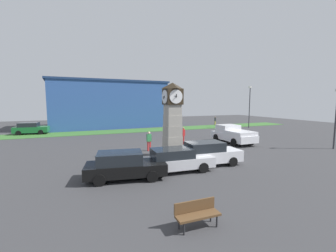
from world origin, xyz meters
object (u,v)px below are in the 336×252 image
Objects in this scene: clock_tower at (173,119)px; pedestrian_crossing_lot at (215,120)px; bollard_end_row at (171,162)px; car_near_tower at (176,160)px; pedestrian_near_bench at (149,140)px; bollard_mid_row at (207,157)px; bollard_far_row at (194,160)px; car_navy_sedan at (124,165)px; pickup_truck at (233,134)px; bollard_near_tower at (225,156)px; pedestrian_by_cars at (183,134)px; street_lamp_far_side at (250,104)px; car_by_building at (208,153)px; car_far_lot at (31,128)px; street_lamp_near_road at (336,114)px; bench at (197,212)px.

clock_tower reaches higher than pedestrian_crossing_lot.
bollard_end_row is 0.41m from car_near_tower.
clock_tower reaches higher than pedestrian_near_bench.
bollard_mid_row is 2.83m from bollard_end_row.
car_navy_sedan is (-4.72, -0.33, 0.28)m from bollard_far_row.
pedestrian_crossing_lot is at bearing 61.73° from pickup_truck.
pedestrian_by_cars reaches higher than bollard_near_tower.
bollard_far_row is at bearing -111.19° from pedestrian_by_cars.
street_lamp_far_side is at bearing 34.76° from car_navy_sedan.
bollard_far_row is 0.22× the size of car_by_building.
bollard_mid_row is 7.57m from pedestrian_by_cars.
street_lamp_far_side is (19.52, 13.02, 0.93)m from clock_tower.
bollard_end_row is 2.82m from car_by_building.
clock_tower reaches higher than car_far_lot.
street_lamp_near_road is (6.78, -5.94, 2.31)m from pickup_truck.
car_navy_sedan is 5.91m from car_by_building.
street_lamp_near_road is at bearing 19.75° from bench.
street_lamp_near_road is at bearing -0.16° from bollard_mid_row.
car_far_lot is (-13.93, 21.36, 0.25)m from bollard_mid_row.
car_navy_sedan is at bearing -175.94° from bollard_far_row.
car_far_lot is at bearing 110.01° from car_navy_sedan.
clock_tower is 15.30m from street_lamp_near_road.
street_lamp_far_side is at bearing 37.81° from bollard_end_row.
bollard_end_row reaches higher than bollard_far_row.
car_navy_sedan reaches higher than car_near_tower.
street_lamp_far_side is (19.42, 16.42, 3.40)m from bollard_far_row.
street_lamp_far_side is at bearing 41.91° from pickup_truck.
bollard_far_row is at bearing -142.30° from pickup_truck.
pedestrian_crossing_lot is (29.30, 0.23, 0.09)m from car_far_lot.
street_lamp_near_road reaches higher than car_near_tower.
bollard_far_row is at bearing -169.76° from car_by_building.
street_lamp_far_side reaches higher than bollard_mid_row.
street_lamp_far_side reaches higher than bollard_far_row.
pickup_truck reaches higher than bollard_far_row.
bollard_end_row is at bearing -114.90° from clock_tower.
pedestrian_by_cars is at bearing -152.05° from street_lamp_far_side.
pickup_truck is at bearing -118.27° from pedestrian_crossing_lot.
pickup_truck reaches higher than pedestrian_by_cars.
street_lamp_far_side reaches higher than car_by_building.
car_far_lot is 35.04m from street_lamp_near_road.
bollard_end_row is 0.61× the size of pedestrian_by_cars.
bollard_far_row is 0.93× the size of bollard_end_row.
street_lamp_near_road is at bearing 0.85° from bollard_end_row.
street_lamp_near_road is at bearing 1.88° from car_near_tower.
pedestrian_crossing_lot is at bearing 57.37° from bollard_near_tower.
bench is 15.30m from pedestrian_by_cars.
car_near_tower is at bearing -92.12° from pedestrian_near_bench.
bench is at bearing -118.29° from bollard_far_row.
street_lamp_far_side is (22.77, 22.64, 3.38)m from bench.
bench is at bearing -160.25° from street_lamp_near_road.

